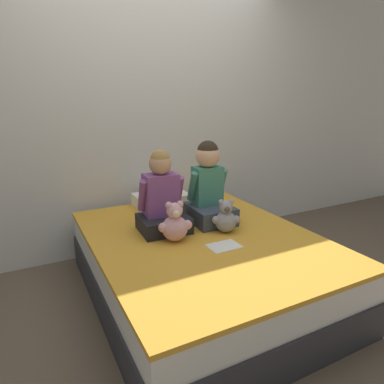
% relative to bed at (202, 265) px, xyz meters
% --- Properties ---
extents(ground_plane, '(14.00, 14.00, 0.00)m').
position_rel_bed_xyz_m(ground_plane, '(0.00, 0.00, -0.23)').
color(ground_plane, brown).
extents(wall_behind_bed, '(8.00, 0.06, 2.50)m').
position_rel_bed_xyz_m(wall_behind_bed, '(0.00, 1.05, 1.02)').
color(wall_behind_bed, silver).
rests_on(wall_behind_bed, ground_plane).
extents(bed, '(1.50, 1.87, 0.47)m').
position_rel_bed_xyz_m(bed, '(0.00, 0.00, 0.00)').
color(bed, '#2D2D33').
rests_on(bed, ground_plane).
extents(child_on_left, '(0.36, 0.33, 0.59)m').
position_rel_bed_xyz_m(child_on_left, '(-0.20, 0.23, 0.48)').
color(child_on_left, black).
rests_on(child_on_left, bed).
extents(child_on_right, '(0.32, 0.37, 0.63)m').
position_rel_bed_xyz_m(child_on_right, '(0.19, 0.24, 0.50)').
color(child_on_right, '#384251').
rests_on(child_on_right, bed).
extents(teddy_bear_held_by_left_child, '(0.23, 0.18, 0.28)m').
position_rel_bed_xyz_m(teddy_bear_held_by_left_child, '(-0.21, 0.01, 0.35)').
color(teddy_bear_held_by_left_child, '#DBA3B2').
rests_on(teddy_bear_held_by_left_child, bed).
extents(teddy_bear_held_by_right_child, '(0.19, 0.15, 0.25)m').
position_rel_bed_xyz_m(teddy_bear_held_by_right_child, '(0.18, -0.02, 0.34)').
color(teddy_bear_held_by_right_child, '#939399').
rests_on(teddy_bear_held_by_right_child, bed).
extents(pillow_at_headboard, '(0.46, 0.30, 0.11)m').
position_rel_bed_xyz_m(pillow_at_headboard, '(0.00, 0.75, 0.29)').
color(pillow_at_headboard, white).
rests_on(pillow_at_headboard, bed).
extents(sign_card, '(0.21, 0.15, 0.00)m').
position_rel_bed_xyz_m(sign_card, '(0.04, -0.22, 0.24)').
color(sign_card, white).
rests_on(sign_card, bed).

